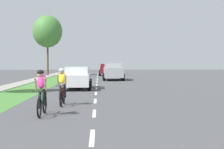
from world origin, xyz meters
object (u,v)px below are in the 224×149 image
Objects in this scene: street_tree_far at (48,31)px; cyclist_lead at (42,92)px; cyclist_trailing at (62,86)px; sedan_white at (77,78)px; suv_silver at (113,71)px; pickup_maroon at (107,70)px.

cyclist_lead is at bearing -81.47° from street_tree_far.
cyclist_trailing is 0.40× the size of sedan_white.
cyclist_lead is at bearing -98.56° from cyclist_trailing.
cyclist_trailing is at bearing -98.75° from suv_silver.
sedan_white is 0.84× the size of pickup_maroon.
street_tree_far reaches higher than suv_silver.
sedan_white is 0.91× the size of suv_silver.
cyclist_trailing is 31.45m from pickup_maroon.
sedan_white is at bearing -104.93° from suv_silver.
cyclist_lead is at bearing -98.73° from suv_silver.
sedan_white is 22.90m from pickup_maroon.
sedan_white is 0.51× the size of street_tree_far.
suv_silver reaches higher than sedan_white.
suv_silver reaches higher than cyclist_trailing.
sedan_white is at bearing -76.34° from street_tree_far.
cyclist_lead is 0.34× the size of pickup_maroon.
cyclist_lead is 22.79m from suv_silver.
suv_silver is 15.43m from street_tree_far.
pickup_maroon is at bearing 83.34° from sedan_white.
street_tree_far is at bearing 103.66° from sedan_white.
cyclist_trailing reaches higher than sedan_white.
suv_silver reaches higher than cyclist_lead.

